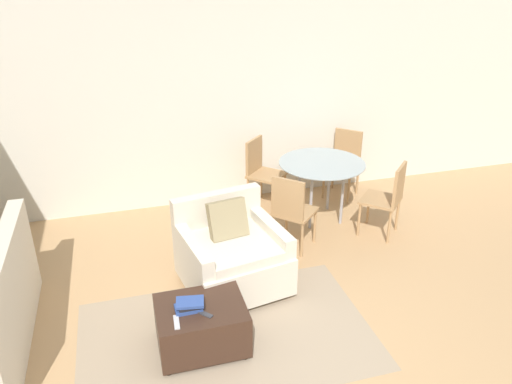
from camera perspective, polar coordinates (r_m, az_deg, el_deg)
The scene contains 12 objects.
wall_back at distance 6.39m, azimuth -6.21°, elevation 10.29°, with size 12.00×0.06×2.75m.
area_rug at distance 4.57m, azimuth -3.37°, elevation -16.01°, with size 2.53×1.58×0.01m.
armchair at distance 4.95m, azimuth -2.82°, elevation -7.15°, with size 1.08×1.06×0.91m.
ottoman at distance 4.33m, azimuth -6.25°, elevation -14.87°, with size 0.73×0.57×0.42m.
book_stack at distance 4.17m, azimuth -7.62°, elevation -12.66°, with size 0.25×0.19×0.08m.
tv_remote_primary at distance 4.08m, azimuth -9.06°, elevation -14.48°, with size 0.05×0.17×0.01m.
tv_remote_secondary at distance 4.13m, azimuth -5.94°, elevation -13.66°, with size 0.13×0.14×0.01m.
dining_table at distance 6.13m, azimuth 7.50°, elevation 2.56°, with size 1.05×1.05×0.76m.
dining_chair_near_left at distance 5.49m, azimuth 4.07°, elevation -1.84°, with size 0.59×0.59×0.90m.
dining_chair_near_right at distance 5.97m, azimuth 14.93°, elevation -0.35°, with size 0.59×0.59×0.90m.
dining_chair_far_left at distance 6.52m, azimuth 0.55°, elevation 2.76°, with size 0.59×0.59×0.90m.
dining_chair_far_right at distance 6.93m, azimuth 10.08°, elevation 3.76°, with size 0.59×0.59×0.90m.
Camera 1 is at (-1.03, -2.58, 3.02)m, focal length 35.00 mm.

